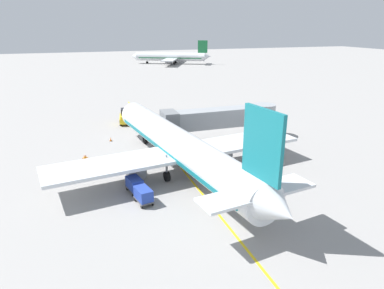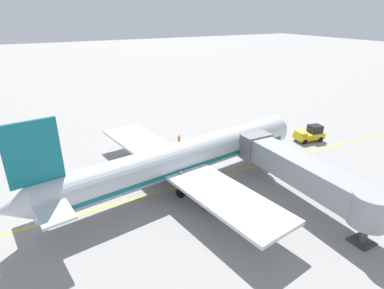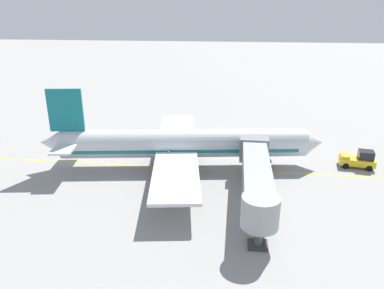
% 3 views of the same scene
% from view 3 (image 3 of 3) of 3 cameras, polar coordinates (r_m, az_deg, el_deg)
% --- Properties ---
extents(ground_plane, '(400.00, 400.00, 0.00)m').
position_cam_3_polar(ground_plane, '(48.24, -0.32, -3.76)').
color(ground_plane, gray).
extents(gate_lead_in_line, '(0.24, 80.00, 0.01)m').
position_cam_3_polar(gate_lead_in_line, '(48.24, -0.32, -3.76)').
color(gate_lead_in_line, gold).
rests_on(gate_lead_in_line, ground).
extents(parked_airliner, '(30.44, 37.29, 10.63)m').
position_cam_3_polar(parked_airliner, '(47.69, -1.56, 0.07)').
color(parked_airliner, silver).
rests_on(parked_airliner, ground).
extents(jet_bridge, '(17.68, 3.50, 4.98)m').
position_cam_3_polar(jet_bridge, '(38.62, 10.14, -4.94)').
color(jet_bridge, '#93999E').
rests_on(jet_bridge, ground).
extents(pushback_tractor, '(2.84, 4.68, 2.40)m').
position_cam_3_polar(pushback_tractor, '(53.04, 24.76, -2.15)').
color(pushback_tractor, gold).
rests_on(pushback_tractor, ground).
extents(baggage_tug_lead, '(2.12, 2.77, 1.62)m').
position_cam_3_polar(baggage_tug_lead, '(53.43, 1.15, -0.45)').
color(baggage_tug_lead, silver).
rests_on(baggage_tug_lead, ground).
extents(baggage_cart_front, '(1.72, 2.98, 1.58)m').
position_cam_3_polar(baggage_cart_front, '(54.47, -4.40, 0.17)').
color(baggage_cart_front, '#4C4C51').
rests_on(baggage_cart_front, ground).
extents(baggage_cart_second_in_train, '(1.72, 2.98, 1.58)m').
position_cam_3_polar(baggage_cart_second_in_train, '(54.67, -7.18, 0.15)').
color(baggage_cart_second_in_train, '#4C4C51').
rests_on(baggage_cart_second_in_train, ground).
extents(ground_crew_wing_walker, '(0.73, 0.29, 1.69)m').
position_cam_3_polar(ground_crew_wing_walker, '(57.69, 4.53, 1.36)').
color(ground_crew_wing_walker, '#232328').
rests_on(ground_crew_wing_walker, ground).
extents(safety_cone_nose_left, '(0.36, 0.36, 0.59)m').
position_cam_3_polar(safety_cone_nose_left, '(54.65, 14.24, -1.09)').
color(safety_cone_nose_left, black).
rests_on(safety_cone_nose_left, ground).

